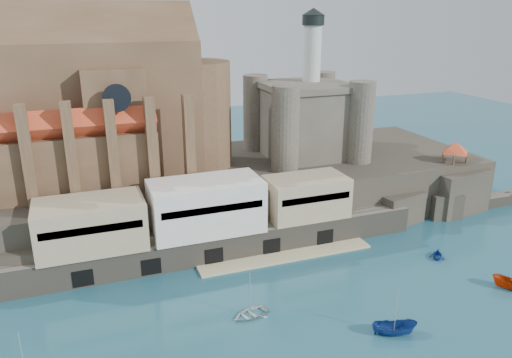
{
  "coord_description": "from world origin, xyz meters",
  "views": [
    {
      "loc": [
        -28.64,
        -49.87,
        39.17
      ],
      "look_at": [
        1.83,
        32.0,
        9.22
      ],
      "focal_mm": 35.0,
      "sensor_mm": 36.0,
      "label": 1
    }
  ],
  "objects_px": {
    "church": "(100,110)",
    "pavilion": "(456,149)",
    "castle_keep": "(306,116)",
    "boat_2": "(394,334)"
  },
  "relations": [
    {
      "from": "castle_keep",
      "to": "boat_2",
      "type": "xyz_separation_m",
      "value": [
        -9.67,
        -46.92,
        -18.31
      ]
    },
    {
      "from": "castle_keep",
      "to": "pavilion",
      "type": "bearing_deg",
      "value": -30.18
    },
    {
      "from": "pavilion",
      "to": "boat_2",
      "type": "distance_m",
      "value": 49.43
    },
    {
      "from": "castle_keep",
      "to": "pavilion",
      "type": "xyz_separation_m",
      "value": [
        25.92,
        -15.08,
        -5.59
      ]
    },
    {
      "from": "church",
      "to": "pavilion",
      "type": "xyz_separation_m",
      "value": [
        66.13,
        -15.85,
        -9.4
      ]
    },
    {
      "from": "pavilion",
      "to": "boat_2",
      "type": "bearing_deg",
      "value": -138.18
    },
    {
      "from": "church",
      "to": "boat_2",
      "type": "xyz_separation_m",
      "value": [
        30.54,
        -47.7,
        -22.13
      ]
    },
    {
      "from": "church",
      "to": "pavilion",
      "type": "relative_size",
      "value": 7.34
    },
    {
      "from": "church",
      "to": "boat_2",
      "type": "height_order",
      "value": "church"
    },
    {
      "from": "church",
      "to": "pavilion",
      "type": "bearing_deg",
      "value": -13.48
    }
  ]
}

